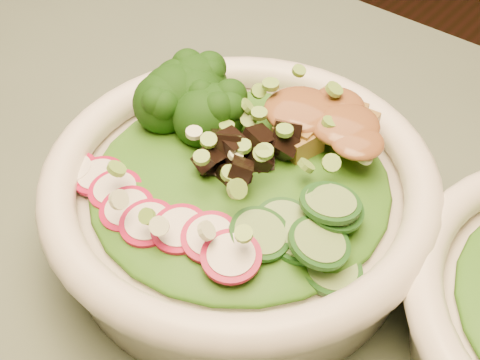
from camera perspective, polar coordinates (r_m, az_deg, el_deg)
The scene contains 9 objects.
salad_bowl at distance 0.43m, azimuth 0.00°, elevation -1.78°, with size 0.25×0.25×0.07m.
lettuce_bed at distance 0.42m, azimuth 0.00°, elevation 0.10°, with size 0.19×0.19×0.02m, color #165912.
broccoli_florets at distance 0.45m, azimuth -4.47°, elevation 5.68°, with size 0.07×0.07×0.04m, color black, non-canonical shape.
radish_slices at distance 0.39m, azimuth -7.27°, elevation -3.35°, with size 0.10×0.04×0.02m, color #A30C35, non-canonical shape.
cucumber_slices at distance 0.38m, azimuth 5.05°, elevation -4.17°, with size 0.07×0.07×0.03m, color #89AD60, non-canonical shape.
mushroom_heap at distance 0.42m, azimuth 1.30°, elevation 1.96°, with size 0.07×0.07×0.04m, color black, non-canonical shape.
tofu_cubes at distance 0.44m, azimuth 6.52°, elevation 4.03°, with size 0.08×0.06×0.03m, color olive, non-canonical shape.
peanut_sauce at distance 0.43m, azimuth 6.65°, elevation 5.26°, with size 0.07×0.05×0.01m, color brown.
scallion_garnish at distance 0.40m, azimuth 0.00°, elevation 2.32°, with size 0.18×0.18×0.02m, color #71A83B, non-canonical shape.
Camera 1 is at (0.00, -0.16, 1.10)m, focal length 50.00 mm.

